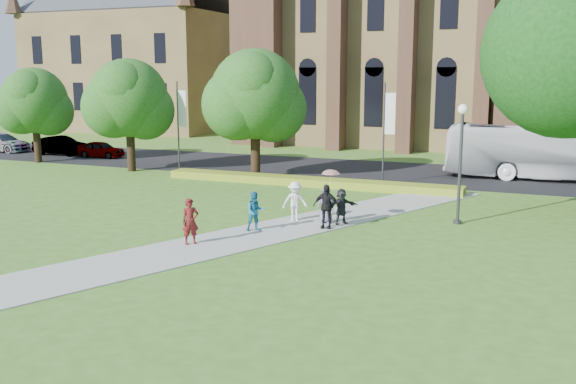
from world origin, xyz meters
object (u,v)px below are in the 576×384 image
at_px(pedestrian_0, 190,221).
at_px(streetlamp, 461,149).
at_px(car_0, 101,149).
at_px(car_2, 2,142).
at_px(tour_coach, 549,152).
at_px(car_1, 61,146).

bearing_deg(pedestrian_0, streetlamp, -4.71).
distance_m(car_0, car_2, 10.23).
distance_m(tour_coach, pedestrian_0, 25.10).
distance_m(tour_coach, car_1, 36.41).
height_order(tour_coach, pedestrian_0, tour_coach).
height_order(car_0, car_1, car_1).
relative_size(tour_coach, car_0, 3.31).
xyz_separation_m(car_2, pedestrian_0, (30.01, -19.97, 0.16)).
distance_m(streetlamp, car_2, 41.11).
bearing_deg(tour_coach, car_2, 87.62).
height_order(car_2, pedestrian_0, pedestrian_0).
height_order(car_1, pedestrian_0, pedestrian_0).
xyz_separation_m(tour_coach, pedestrian_0, (-12.66, -21.66, -0.82)).
distance_m(streetlamp, pedestrian_0, 12.01).
bearing_deg(car_1, pedestrian_0, -132.08).
bearing_deg(car_2, pedestrian_0, -122.67).
relative_size(streetlamp, car_1, 1.15).
bearing_deg(car_2, car_1, -89.43).
height_order(car_1, car_2, car_2).
height_order(streetlamp, car_0, streetlamp).
bearing_deg(streetlamp, car_2, 162.30).
bearing_deg(car_0, car_2, 89.03).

